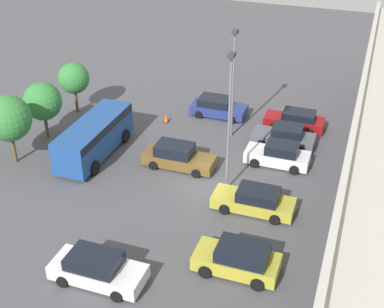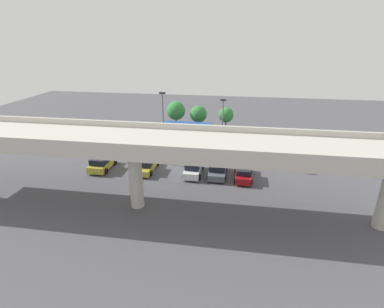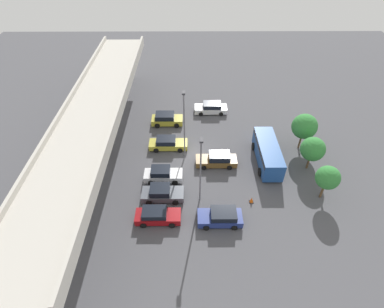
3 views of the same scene
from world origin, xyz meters
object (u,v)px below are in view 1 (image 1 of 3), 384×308
(parked_car_5, at_px, (238,259))
(tree_front_centre, at_px, (43,101))
(parked_car_6, at_px, (97,269))
(parked_car_7, at_px, (295,120))
(lamp_post_mid_lot, at_px, (233,77))
(tree_front_right, at_px, (8,118))
(parked_car_3, at_px, (178,157))
(parked_car_0, at_px, (218,107))
(tree_front_left, at_px, (74,78))
(shuttle_bus, at_px, (94,135))
(traffic_cone, at_px, (166,118))
(parked_car_2, at_px, (278,155))
(parked_car_4, at_px, (255,201))
(parked_car_1, at_px, (284,137))
(lamp_post_near_aisle, at_px, (229,115))

(parked_car_5, bearing_deg, tree_front_centre, -28.28)
(parked_car_6, relative_size, parked_car_7, 1.07)
(lamp_post_mid_lot, height_order, tree_front_right, lamp_post_mid_lot)
(parked_car_3, xyz_separation_m, tree_front_right, (3.14, -10.73, 2.55))
(parked_car_0, distance_m, tree_front_left, 11.63)
(parked_car_3, bearing_deg, parked_car_0, 88.50)
(parked_car_5, xyz_separation_m, shuttle_bus, (-8.14, -12.55, 0.74))
(tree_front_right, bearing_deg, traffic_cone, 140.38)
(parked_car_2, xyz_separation_m, parked_car_3, (2.47, -6.33, 0.00))
(parked_car_0, relative_size, shuttle_bus, 0.58)
(parked_car_4, xyz_separation_m, tree_front_left, (-8.41, -16.83, 2.20))
(tree_front_right, bearing_deg, parked_car_1, 116.39)
(parked_car_3, height_order, lamp_post_near_aisle, lamp_post_near_aisle)
(lamp_post_mid_lot, bearing_deg, tree_front_centre, -69.86)
(shuttle_bus, bearing_deg, lamp_post_near_aisle, -96.36)
(parked_car_2, xyz_separation_m, tree_front_left, (-2.75, -17.09, 2.15))
(parked_car_5, distance_m, traffic_cone, 17.48)
(shuttle_bus, xyz_separation_m, tree_front_centre, (-1.11, -4.64, 1.36))
(parked_car_1, bearing_deg, tree_front_centre, 15.22)
(lamp_post_near_aisle, bearing_deg, lamp_post_mid_lot, -166.35)
(shuttle_bus, height_order, lamp_post_mid_lot, lamp_post_mid_lot)
(lamp_post_near_aisle, distance_m, traffic_cone, 11.39)
(tree_front_centre, bearing_deg, lamp_post_mid_lot, 110.14)
(lamp_post_near_aisle, height_order, traffic_cone, lamp_post_near_aisle)
(parked_car_3, height_order, lamp_post_mid_lot, lamp_post_mid_lot)
(parked_car_7, distance_m, lamp_post_mid_lot, 6.50)
(parked_car_5, distance_m, parked_car_6, 7.09)
(lamp_post_mid_lot, bearing_deg, traffic_cone, -95.40)
(parked_car_1, xyz_separation_m, traffic_cone, (-0.64, -9.45, -0.39))
(parked_car_1, height_order, tree_front_left, tree_front_left)
(parked_car_6, relative_size, shuttle_bus, 0.64)
(lamp_post_near_aisle, xyz_separation_m, traffic_cone, (-7.45, -7.12, -4.86))
(parked_car_3, height_order, tree_front_left, tree_front_left)
(parked_car_0, xyz_separation_m, tree_front_right, (11.52, -10.95, 2.58))
(parked_car_4, distance_m, traffic_cone, 13.02)
(parked_car_7, xyz_separation_m, shuttle_bus, (8.61, -12.49, 0.83))
(parked_car_3, bearing_deg, shuttle_bus, -175.83)
(parked_car_1, relative_size, parked_car_5, 1.02)
(parked_car_5, distance_m, tree_front_left, 22.22)
(parked_car_1, distance_m, parked_car_6, 17.87)
(parked_car_1, bearing_deg, parked_car_7, -95.42)
(parked_car_5, bearing_deg, parked_car_0, -69.56)
(parked_car_7, bearing_deg, tree_front_right, 33.31)
(parked_car_2, bearing_deg, parked_car_4, 87.38)
(tree_front_left, relative_size, tree_front_right, 0.86)
(parked_car_0, bearing_deg, traffic_cone, -144.45)
(parked_car_1, relative_size, parked_car_7, 0.99)
(parked_car_2, bearing_deg, shuttle_bus, 13.27)
(tree_front_right, bearing_deg, lamp_post_mid_lot, 123.42)
(tree_front_right, bearing_deg, parked_car_6, 52.23)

